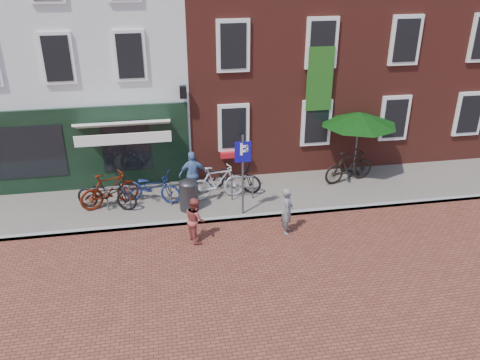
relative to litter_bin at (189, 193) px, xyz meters
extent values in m
plane|color=brown|center=(1.30, -0.82, -0.67)|extent=(80.00, 80.00, 0.00)
cube|color=slate|center=(2.30, 0.68, -0.62)|extent=(24.00, 3.00, 0.10)
cube|color=silver|center=(-3.70, 6.18, 3.83)|extent=(8.00, 8.00, 9.00)
cube|color=maroon|center=(3.30, 6.18, 4.33)|extent=(6.00, 8.00, 10.00)
cube|color=maroon|center=(9.30, 6.18, 4.33)|extent=(6.00, 8.00, 10.00)
cylinder|color=#323134|center=(0.00, 0.00, -0.12)|extent=(0.60, 0.60, 0.91)
ellipsoid|color=#323134|center=(0.00, 0.00, 0.40)|extent=(0.60, 0.60, 0.27)
cylinder|color=#4C4C4F|center=(1.63, -0.57, 0.74)|extent=(0.07, 0.07, 2.62)
cube|color=#100D87|center=(1.63, -0.59, 1.53)|extent=(0.50, 0.04, 0.65)
cylinder|color=#4C4C4F|center=(6.17, 1.58, -0.53)|extent=(0.50, 0.50, 0.08)
cylinder|color=#4C4C4F|center=(6.17, 1.58, 0.56)|extent=(0.06, 0.06, 2.27)
cone|color=#0C3A0C|center=(6.17, 1.58, 1.70)|extent=(2.70, 2.70, 0.45)
imported|color=slate|center=(2.75, -1.74, 0.05)|extent=(0.50, 0.61, 1.45)
imported|color=#A0423B|center=(0.05, -1.70, 0.01)|extent=(0.66, 0.76, 1.36)
imported|color=#6286BC|center=(0.22, 0.90, 0.23)|extent=(0.97, 0.47, 1.60)
imported|color=black|center=(-2.56, 0.50, -0.05)|extent=(2.12, 1.32, 1.05)
imported|color=#581606|center=(-2.48, 0.66, 0.01)|extent=(2.01, 1.21, 1.17)
imported|color=navy|center=(-1.16, 0.75, -0.05)|extent=(2.12, 1.38, 1.05)
imported|color=#ACADAF|center=(1.00, 0.59, 0.01)|extent=(2.00, 0.80, 1.17)
imported|color=black|center=(1.59, 1.07, -0.05)|extent=(2.10, 1.51, 1.05)
imported|color=black|center=(5.75, 1.07, 0.01)|extent=(2.02, 0.97, 1.17)
camera|label=1|loc=(-0.81, -13.99, 7.12)|focal=37.02mm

